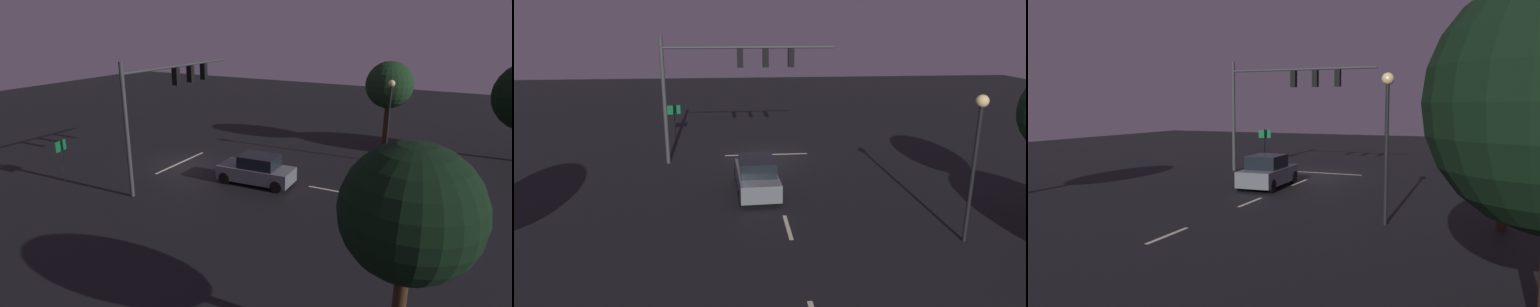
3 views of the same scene
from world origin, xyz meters
The scene contains 8 objects.
ground_plane centered at (0.00, 0.00, 0.00)m, with size 80.00×80.00×0.00m, color black.
traffic_signal_assembly centered at (2.34, 1.07, 5.14)m, with size 9.45×0.47×7.06m.
lane_dash_far centered at (0.00, 4.00, 0.00)m, with size 2.20×0.16×0.01m, color beige.
lane_dash_mid centered at (0.00, 10.00, 0.00)m, with size 2.20×0.16×0.01m, color beige.
stop_bar centered at (0.00, -0.12, 0.00)m, with size 5.00×0.16×0.01m, color beige.
car_approaching centered at (0.97, 6.06, 0.80)m, with size 2.06×4.43×1.70m.
street_lamp_left_kerb centered at (-6.31, 11.75, 3.76)m, with size 0.44×0.44×5.43m.
route_sign centered at (5.90, -3.98, 1.80)m, with size 0.88×0.31×2.49m.
Camera 2 is at (2.16, 25.95, 7.74)m, focal length 31.39 mm.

